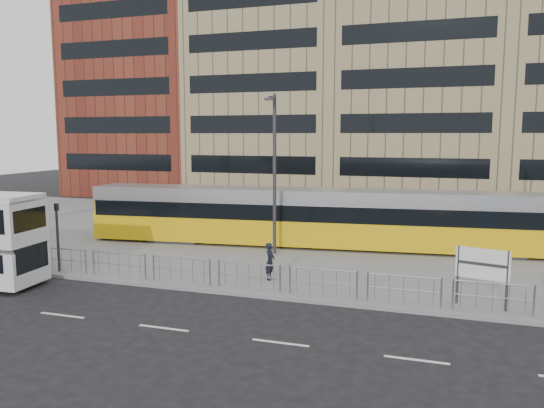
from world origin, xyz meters
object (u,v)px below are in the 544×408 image
(station_sign, at_px, (482,267))
(traffic_light_west, at_px, (57,228))
(tram, at_px, (326,218))
(lamp_post_west, at_px, (274,168))
(pedestrian, at_px, (270,261))

(station_sign, relative_size, traffic_light_west, 0.69)
(tram, relative_size, station_sign, 12.62)
(tram, height_order, lamp_post_west, lamp_post_west)
(pedestrian, height_order, lamp_post_west, lamp_post_west)
(tram, xyz_separation_m, lamp_post_west, (-2.18, -2.56, 2.86))
(tram, distance_m, pedestrian, 7.42)
(station_sign, bearing_deg, traffic_light_west, -163.79)
(station_sign, bearing_deg, pedestrian, -173.13)
(tram, relative_size, lamp_post_west, 3.30)
(station_sign, height_order, lamp_post_west, lamp_post_west)
(tram, relative_size, pedestrian, 16.95)
(tram, distance_m, traffic_light_west, 13.68)
(station_sign, bearing_deg, lamp_post_west, 163.13)
(lamp_post_west, bearing_deg, station_sign, -31.40)
(station_sign, height_order, traffic_light_west, traffic_light_west)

